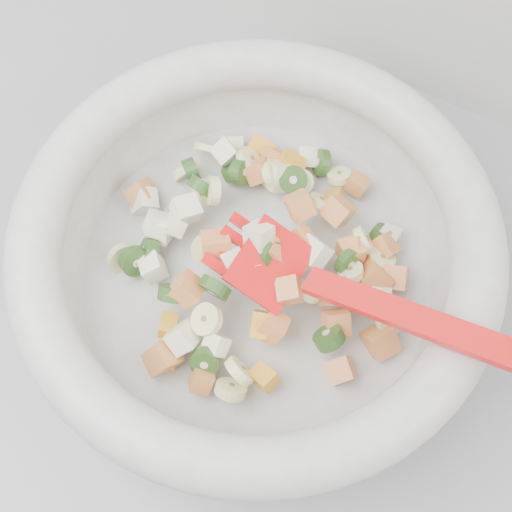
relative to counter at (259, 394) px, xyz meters
The scene contains 2 objects.
counter is the anchor object (origin of this frame).
mixing_bowl 0.51m from the counter, 147.31° to the left, with size 0.46×0.40×0.15m.
Camera 1 is at (0.10, 1.25, 1.45)m, focal length 45.00 mm.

